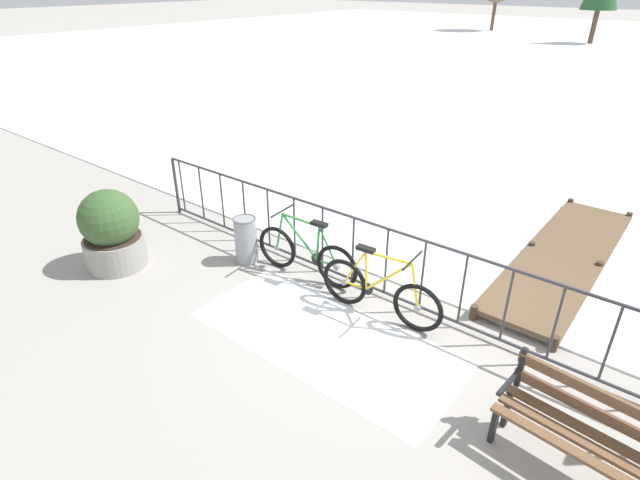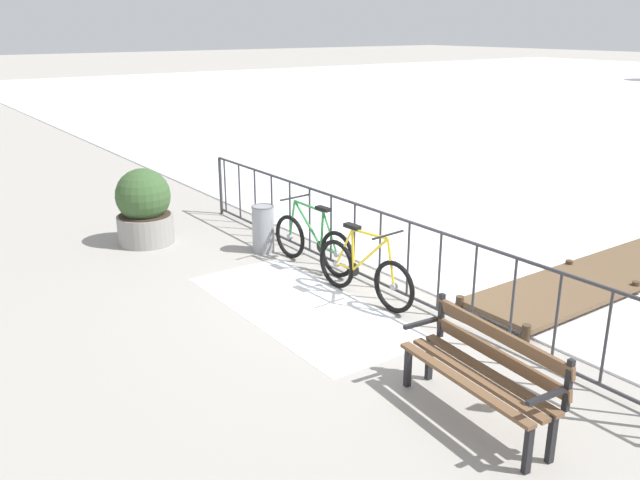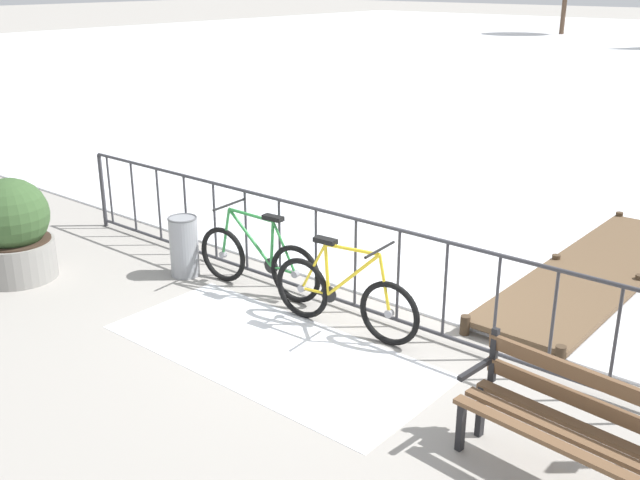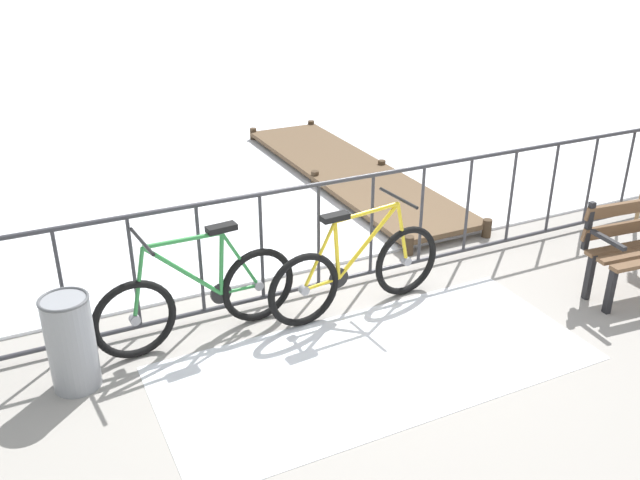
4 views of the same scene
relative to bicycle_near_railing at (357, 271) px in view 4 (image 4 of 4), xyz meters
The scene contains 8 objects.
ground_plane 0.57m from the bicycle_near_railing, 112.45° to the left, with size 160.00×160.00×0.00m, color #9E9991.
frozen_pond 28.81m from the bicycle_near_railing, 90.33° to the left, with size 80.00×56.00×0.03m, color white.
snow_patch 0.91m from the bicycle_near_railing, 107.96° to the right, with size 3.34×1.49×0.01m, color white.
railing_fence 0.48m from the bicycle_near_railing, 112.45° to the left, with size 9.06×0.06×1.07m.
bicycle_near_railing is the anchor object (origin of this frame).
bicycle_second 1.36m from the bicycle_near_railing, behind, with size 1.71×0.52×0.97m.
trash_bin 2.36m from the bicycle_near_railing, behind, with size 0.35×0.35×0.73m.
wooden_dock 3.29m from the bicycle_near_railing, 62.99° to the left, with size 1.10×4.53×0.20m.
Camera 4 is at (-2.38, -4.92, 3.08)m, focal length 38.24 mm.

